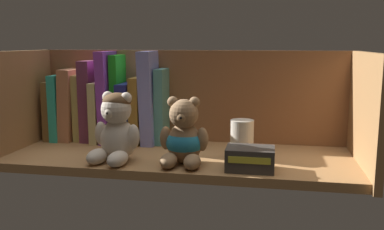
% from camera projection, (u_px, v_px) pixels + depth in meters
% --- Properties ---
extents(shelf_board, '(0.80, 0.29, 0.02)m').
position_uv_depth(shelf_board, '(180.00, 159.00, 1.01)').
color(shelf_board, '#9E7042').
rests_on(shelf_board, ground).
extents(shelf_back_panel, '(0.83, 0.01, 0.26)m').
position_uv_depth(shelf_back_panel, '(192.00, 100.00, 1.14)').
color(shelf_back_panel, brown).
rests_on(shelf_back_panel, ground).
extents(shelf_side_panel_left, '(0.02, 0.32, 0.26)m').
position_uv_depth(shelf_side_panel_left, '(20.00, 104.00, 1.07)').
color(shelf_side_panel_left, '#9E7042').
rests_on(shelf_side_panel_left, ground).
extents(shelf_side_panel_right, '(0.02, 0.32, 0.26)m').
position_uv_depth(shelf_side_panel_right, '(365.00, 114.00, 0.92)').
color(shelf_side_panel_right, '#9E7042').
rests_on(shelf_side_panel_right, ground).
extents(book_0, '(0.02, 0.12, 0.16)m').
position_uv_depth(book_0, '(55.00, 110.00, 1.18)').
color(book_0, brown).
rests_on(book_0, shelf_board).
extents(book_1, '(0.02, 0.13, 0.18)m').
position_uv_depth(book_1, '(63.00, 107.00, 1.17)').
color(book_1, teal).
rests_on(book_1, shelf_board).
extents(book_2, '(0.04, 0.12, 0.19)m').
position_uv_depth(book_2, '(73.00, 104.00, 1.17)').
color(book_2, '#B2734F').
rests_on(book_2, shelf_board).
extents(book_3, '(0.02, 0.10, 0.18)m').
position_uv_depth(book_3, '(83.00, 107.00, 1.16)').
color(book_3, tan).
rests_on(book_3, shelf_board).
extents(book_4, '(0.03, 0.11, 0.21)m').
position_uv_depth(book_4, '(92.00, 100.00, 1.15)').
color(book_4, '#672F4A').
rests_on(book_4, shelf_board).
extents(book_5, '(0.02, 0.14, 0.16)m').
position_uv_depth(book_5, '(102.00, 111.00, 1.15)').
color(book_5, tan).
rests_on(book_5, shelf_board).
extents(book_6, '(0.03, 0.14, 0.24)m').
position_uv_depth(book_6, '(110.00, 96.00, 1.14)').
color(book_6, purple).
rests_on(book_6, shelf_board).
extents(book_7, '(0.02, 0.09, 0.23)m').
position_uv_depth(book_7, '(119.00, 98.00, 1.14)').
color(book_7, '#1E981B').
rests_on(book_7, shelf_board).
extents(book_8, '(0.03, 0.14, 0.16)m').
position_uv_depth(book_8, '(129.00, 112.00, 1.14)').
color(book_8, navy).
rests_on(book_8, shelf_board).
extents(book_9, '(0.02, 0.13, 0.17)m').
position_uv_depth(book_9, '(140.00, 109.00, 1.13)').
color(book_9, olive).
rests_on(book_9, shelf_board).
extents(book_10, '(0.04, 0.13, 0.24)m').
position_uv_depth(book_10, '(151.00, 97.00, 1.12)').
color(book_10, '#7C7FC7').
rests_on(book_10, shelf_board).
extents(book_11, '(0.02, 0.09, 0.20)m').
position_uv_depth(book_11, '(162.00, 106.00, 1.12)').
color(book_11, teal).
rests_on(book_11, shelf_board).
extents(teddy_bear_larger, '(0.12, 0.12, 0.16)m').
position_uv_depth(teddy_bear_larger, '(116.00, 129.00, 0.95)').
color(teddy_bear_larger, beige).
rests_on(teddy_bear_larger, shelf_board).
extents(teddy_bear_smaller, '(0.11, 0.11, 0.15)m').
position_uv_depth(teddy_bear_smaller, '(184.00, 138.00, 0.92)').
color(teddy_bear_smaller, '#93704C').
rests_on(teddy_bear_smaller, shelf_board).
extents(pillar_candle, '(0.05, 0.05, 0.09)m').
position_uv_depth(pillar_candle, '(242.00, 139.00, 0.98)').
color(pillar_candle, silver).
rests_on(pillar_candle, shelf_board).
extents(small_product_box, '(0.10, 0.07, 0.05)m').
position_uv_depth(small_product_box, '(250.00, 159.00, 0.89)').
color(small_product_box, '#38332D').
rests_on(small_product_box, shelf_board).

